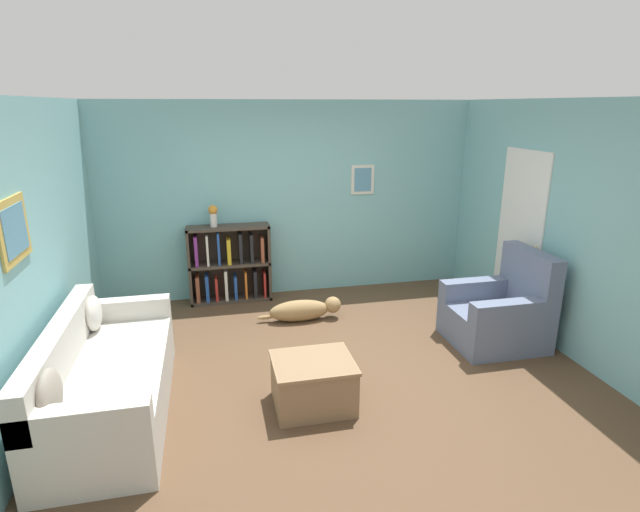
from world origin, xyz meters
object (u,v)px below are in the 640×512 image
(dog, at_px, (304,310))
(vase, at_px, (213,215))
(coffee_table, at_px, (313,382))
(bookshelf, at_px, (230,265))
(recliner_chair, at_px, (501,312))
(couch, at_px, (105,381))

(dog, relative_size, vase, 3.67)
(dog, bearing_deg, coffee_table, -98.41)
(bookshelf, bearing_deg, recliner_chair, -34.07)
(recliner_chair, xyz_separation_m, dog, (-2.00, 1.04, -0.21))
(coffee_table, xyz_separation_m, dog, (0.27, 1.80, -0.09))
(couch, bearing_deg, recliner_chair, 7.15)
(coffee_table, relative_size, dog, 0.67)
(recliner_chair, bearing_deg, bookshelf, 145.93)
(coffee_table, distance_m, dog, 1.82)
(couch, bearing_deg, coffee_table, -8.44)
(recliner_chair, relative_size, vase, 3.67)
(couch, relative_size, bookshelf, 1.92)
(couch, xyz_separation_m, coffee_table, (1.73, -0.26, -0.08))
(bookshelf, height_order, recliner_chair, recliner_chair)
(couch, relative_size, vase, 7.28)
(recliner_chair, height_order, vase, vase)
(bookshelf, distance_m, dog, 1.27)
(recliner_chair, bearing_deg, vase, 147.74)
(bookshelf, xyz_separation_m, coffee_table, (0.57, -2.68, -0.26))
(coffee_table, height_order, vase, vase)
(bookshelf, bearing_deg, dog, -46.44)
(couch, bearing_deg, dog, 37.68)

